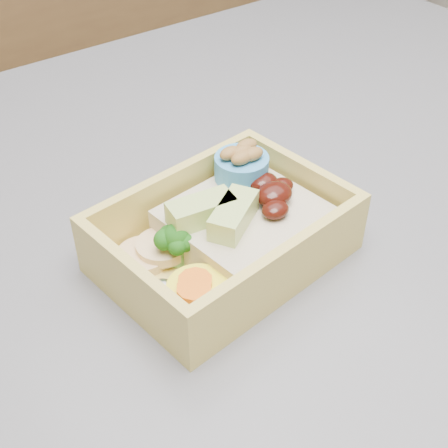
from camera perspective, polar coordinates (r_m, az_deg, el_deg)
bento_box at (r=0.49m, az=0.36°, el=-0.69°), size 0.20×0.15×0.07m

